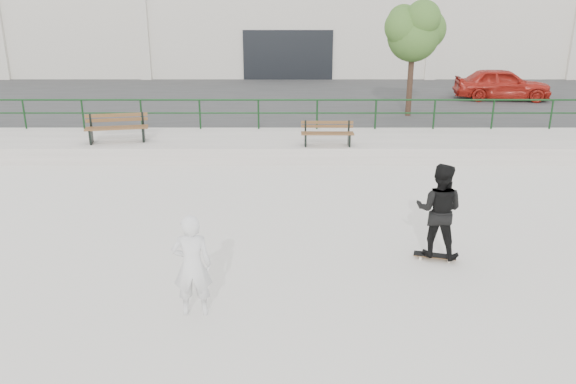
{
  "coord_description": "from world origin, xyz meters",
  "views": [
    {
      "loc": [
        0.02,
        -8.17,
        4.61
      ],
      "look_at": [
        0.01,
        2.0,
        1.18
      ],
      "focal_mm": 35.0,
      "sensor_mm": 36.0,
      "label": 1
    }
  ],
  "objects_px": {
    "bench_left": "(117,128)",
    "seated_skater": "(192,266)",
    "bench_right": "(327,133)",
    "red_car": "(502,84)",
    "standing_skater": "(439,210)",
    "tree": "(414,30)",
    "skateboard": "(435,256)"
  },
  "relations": [
    {
      "from": "bench_left",
      "to": "seated_skater",
      "type": "bearing_deg",
      "value": -79.17
    },
    {
      "from": "bench_right",
      "to": "red_car",
      "type": "distance_m",
      "value": 11.9
    },
    {
      "from": "bench_left",
      "to": "standing_skater",
      "type": "height_order",
      "value": "standing_skater"
    },
    {
      "from": "bench_right",
      "to": "red_car",
      "type": "xyz_separation_m",
      "value": [
        8.33,
        8.5,
        0.34
      ]
    },
    {
      "from": "bench_right",
      "to": "tree",
      "type": "relative_size",
      "value": 0.37
    },
    {
      "from": "tree",
      "to": "red_car",
      "type": "relative_size",
      "value": 1.03
    },
    {
      "from": "red_car",
      "to": "bench_left",
      "type": "bearing_deg",
      "value": 124.88
    },
    {
      "from": "bench_left",
      "to": "red_car",
      "type": "height_order",
      "value": "red_car"
    },
    {
      "from": "skateboard",
      "to": "standing_skater",
      "type": "distance_m",
      "value": 0.92
    },
    {
      "from": "skateboard",
      "to": "tree",
      "type": "bearing_deg",
      "value": 96.49
    },
    {
      "from": "bench_right",
      "to": "tree",
      "type": "height_order",
      "value": "tree"
    },
    {
      "from": "tree",
      "to": "red_car",
      "type": "height_order",
      "value": "tree"
    },
    {
      "from": "red_car",
      "to": "standing_skater",
      "type": "height_order",
      "value": "red_car"
    },
    {
      "from": "standing_skater",
      "to": "seated_skater",
      "type": "height_order",
      "value": "standing_skater"
    },
    {
      "from": "bench_left",
      "to": "bench_right",
      "type": "bearing_deg",
      "value": -15.56
    },
    {
      "from": "bench_right",
      "to": "skateboard",
      "type": "height_order",
      "value": "bench_right"
    },
    {
      "from": "red_car",
      "to": "standing_skater",
      "type": "bearing_deg",
      "value": 162.92
    },
    {
      "from": "bench_right",
      "to": "seated_skater",
      "type": "distance_m",
      "value": 9.32
    },
    {
      "from": "seated_skater",
      "to": "tree",
      "type": "bearing_deg",
      "value": -118.72
    },
    {
      "from": "standing_skater",
      "to": "skateboard",
      "type": "bearing_deg",
      "value": 49.98
    },
    {
      "from": "standing_skater",
      "to": "bench_right",
      "type": "bearing_deg",
      "value": -53.74
    },
    {
      "from": "tree",
      "to": "skateboard",
      "type": "bearing_deg",
      "value": -99.01
    },
    {
      "from": "red_car",
      "to": "tree",
      "type": "bearing_deg",
      "value": 133.81
    },
    {
      "from": "red_car",
      "to": "seated_skater",
      "type": "distance_m",
      "value": 20.6
    },
    {
      "from": "bench_right",
      "to": "red_car",
      "type": "bearing_deg",
      "value": 46.02
    },
    {
      "from": "standing_skater",
      "to": "seated_skater",
      "type": "xyz_separation_m",
      "value": [
        -4.24,
        -1.95,
        -0.17
      ]
    },
    {
      "from": "red_car",
      "to": "seated_skater",
      "type": "bearing_deg",
      "value": 154.24
    },
    {
      "from": "bench_left",
      "to": "bench_right",
      "type": "xyz_separation_m",
      "value": [
        6.5,
        -0.46,
        -0.07
      ]
    },
    {
      "from": "tree",
      "to": "red_car",
      "type": "bearing_deg",
      "value": 37.38
    },
    {
      "from": "tree",
      "to": "red_car",
      "type": "distance_m",
      "value": 6.61
    },
    {
      "from": "bench_right",
      "to": "seated_skater",
      "type": "height_order",
      "value": "seated_skater"
    },
    {
      "from": "tree",
      "to": "skateboard",
      "type": "distance_m",
      "value": 12.44
    }
  ]
}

